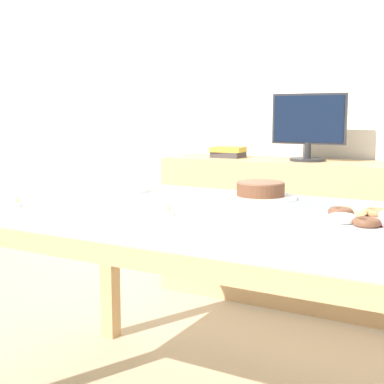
% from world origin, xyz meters
% --- Properties ---
extents(wall_back, '(8.00, 0.10, 2.60)m').
position_xyz_m(wall_back, '(0.00, 1.66, 1.30)').
color(wall_back, silver).
rests_on(wall_back, ground).
extents(dining_table, '(1.62, 0.93, 0.77)m').
position_xyz_m(dining_table, '(0.00, 0.00, 0.68)').
color(dining_table, silver).
rests_on(dining_table, ground).
extents(sideboard, '(1.84, 0.44, 0.83)m').
position_xyz_m(sideboard, '(0.00, 1.36, 0.41)').
color(sideboard, tan).
rests_on(sideboard, ground).
extents(computer_monitor, '(0.42, 0.20, 0.38)m').
position_xyz_m(computer_monitor, '(-0.07, 1.35, 1.02)').
color(computer_monitor, '#262628').
rests_on(computer_monitor, sideboard).
extents(book_stack, '(0.20, 0.17, 0.07)m').
position_xyz_m(book_stack, '(-0.57, 1.36, 0.86)').
color(book_stack, '#3F3838').
rests_on(book_stack, sideboard).
extents(cake_chocolate_round, '(0.27, 0.27, 0.07)m').
position_xyz_m(cake_chocolate_round, '(0.08, 0.29, 0.80)').
color(cake_chocolate_round, white).
rests_on(cake_chocolate_round, dining_table).
extents(pastry_platter, '(0.36, 0.36, 0.04)m').
position_xyz_m(pastry_platter, '(0.54, -0.02, 0.78)').
color(pastry_platter, white).
rests_on(pastry_platter, dining_table).
extents(plate_stack, '(0.21, 0.21, 0.05)m').
position_xyz_m(plate_stack, '(-0.49, 0.20, 0.79)').
color(plate_stack, white).
rests_on(plate_stack, dining_table).
extents(tealight_near_front, '(0.04, 0.04, 0.04)m').
position_xyz_m(tealight_near_front, '(-0.04, -0.17, 0.78)').
color(tealight_near_front, silver).
rests_on(tealight_near_front, dining_table).
extents(tealight_centre, '(0.04, 0.04, 0.04)m').
position_xyz_m(tealight_centre, '(-0.59, -0.29, 0.78)').
color(tealight_centre, silver).
rests_on(tealight_centre, dining_table).
extents(tealight_near_cakes, '(0.04, 0.04, 0.04)m').
position_xyz_m(tealight_near_cakes, '(0.49, 0.34, 0.78)').
color(tealight_near_cakes, silver).
rests_on(tealight_near_cakes, dining_table).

